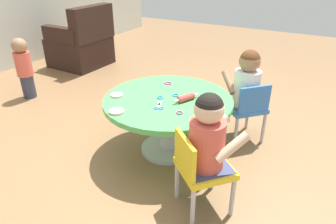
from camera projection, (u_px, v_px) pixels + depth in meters
The scene contains 16 objects.
ground_plane at pixel (168, 150), 2.55m from camera, with size 10.00×10.00×0.00m, color olive.
craft_table at pixel (168, 110), 2.38m from camera, with size 0.99×0.99×0.47m.
child_chair_left at pixel (200, 168), 1.84m from camera, with size 0.42×0.42×0.54m.
seated_child_left at pixel (208, 135), 1.74m from camera, with size 0.44×0.43×0.51m.
child_chair_right at pixel (246, 108), 2.56m from camera, with size 0.42×0.42×0.54m.
seated_child_right at pixel (247, 81), 2.49m from camera, with size 0.43×0.44×0.51m.
armchair_dark at pixel (82, 44), 4.37m from camera, with size 0.73×0.73×0.85m.
toddler_standing at pixel (24, 67), 3.34m from camera, with size 0.17×0.17×0.67m.
rolling_pin at pixel (186, 98), 2.29m from camera, with size 0.22×0.12×0.05m.
craft_scissors at pixel (159, 107), 2.21m from camera, with size 0.14×0.11×0.01m.
playdough_blob_0 at pixel (117, 112), 2.13m from camera, with size 0.11×0.11×0.01m, color pink.
playdough_blob_1 at pixel (117, 95), 2.38m from camera, with size 0.10×0.10×0.01m, color pink.
cookie_cutter_0 at pixel (175, 95), 2.38m from camera, with size 0.05×0.05×0.01m, color #3F99D8.
cookie_cutter_1 at pixel (168, 83), 2.60m from camera, with size 0.06×0.06×0.01m, color #D83FA5.
cookie_cutter_2 at pixel (179, 113), 2.12m from camera, with size 0.05×0.05×0.01m, color #D83FA5.
cookie_cutter_3 at pixel (160, 97), 2.34m from camera, with size 0.05×0.05×0.01m, color #3F99D8.
Camera 1 is at (-1.85, -1.05, 1.44)m, focal length 32.81 mm.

